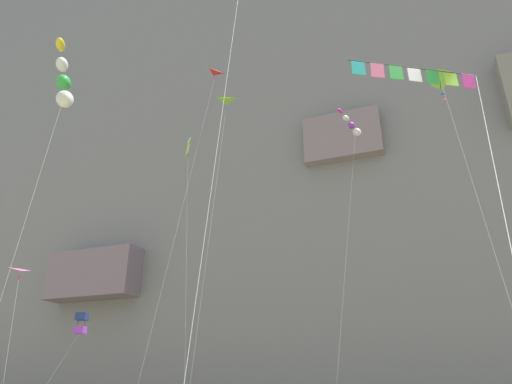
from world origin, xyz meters
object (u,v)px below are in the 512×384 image
at_px(kite_diamond_low_center, 188,151).
at_px(kite_box_high_center, 81,323).
at_px(kite_delta_mid_left, 209,95).
at_px(kite_windsock_near_cliff, 352,126).
at_px(kite_diamond_far_left, 445,92).
at_px(kite_windsock_high_right, 64,84).
at_px(kite_banner_far_right, 423,96).
at_px(kite_delta_front_field, 19,283).
at_px(kite_delta_mid_right, 225,118).

relative_size(kite_diamond_low_center, kite_box_high_center, 2.84).
distance_m(kite_delta_mid_left, kite_windsock_near_cliff, 14.01).
bearing_deg(kite_diamond_far_left, kite_box_high_center, 162.09).
distance_m(kite_windsock_high_right, kite_box_high_center, 21.84).
relative_size(kite_delta_mid_left, kite_banner_far_right, 3.06).
bearing_deg(kite_banner_far_right, kite_diamond_far_left, 82.51).
bearing_deg(kite_delta_mid_left, kite_box_high_center, -174.23).
bearing_deg(kite_diamond_far_left, kite_delta_front_field, 177.08).
xyz_separation_m(kite_diamond_low_center, kite_delta_front_field, (-5.57, -11.67, -15.08)).
bearing_deg(kite_diamond_low_center, kite_delta_front_field, -115.52).
height_order(kite_diamond_far_left, kite_diamond_low_center, kite_diamond_low_center).
bearing_deg(kite_diamond_far_left, kite_windsock_near_cliff, 116.24).
distance_m(kite_delta_mid_left, kite_diamond_far_left, 25.10).
xyz_separation_m(kite_windsock_high_right, kite_windsock_near_cliff, (12.57, 19.53, 5.78)).
distance_m(kite_delta_mid_right, kite_windsock_near_cliff, 11.41).
relative_size(kite_delta_mid_right, kite_windsock_high_right, 1.41).
xyz_separation_m(kite_delta_mid_left, kite_delta_mid_right, (1.93, -0.38, -3.28)).
relative_size(kite_windsock_high_right, kite_delta_front_field, 1.78).
height_order(kite_delta_mid_right, kite_windsock_high_right, kite_delta_mid_right).
xyz_separation_m(kite_diamond_far_left, kite_box_high_center, (-29.80, 9.63, -9.02)).
relative_size(kite_diamond_far_left, kite_diamond_low_center, 0.72).
height_order(kite_diamond_low_center, kite_windsock_near_cliff, kite_diamond_low_center).
xyz_separation_m(kite_delta_front_field, kite_banner_far_right, (26.57, -14.43, -1.03)).
bearing_deg(kite_delta_mid_left, kite_windsock_near_cliff, 10.63).
height_order(kite_box_high_center, kite_banner_far_right, kite_banner_far_right).
xyz_separation_m(kite_windsock_high_right, kite_delta_front_field, (-9.25, 7.87, -8.51)).
distance_m(kite_diamond_low_center, kite_windsock_near_cliff, 16.27).
xyz_separation_m(kite_box_high_center, kite_delta_front_field, (1.51, -8.19, 1.66)).
height_order(kite_box_high_center, kite_delta_front_field, kite_delta_front_field).
bearing_deg(kite_delta_mid_right, kite_banner_far_right, -56.08).
bearing_deg(kite_diamond_low_center, kite_box_high_center, -153.81).
bearing_deg(kite_windsock_near_cliff, kite_box_high_center, -171.54).
height_order(kite_delta_mid_left, kite_delta_mid_right, kite_delta_mid_left).
relative_size(kite_diamond_far_left, kite_banner_far_right, 1.87).
xyz_separation_m(kite_delta_mid_right, kite_windsock_near_cliff, (10.92, 2.79, -1.75)).
height_order(kite_delta_mid_left, kite_windsock_near_cliff, kite_delta_mid_left).
relative_size(kite_windsock_high_right, kite_banner_far_right, 1.88).
bearing_deg(kite_delta_front_field, kite_diamond_low_center, 64.48).
relative_size(kite_delta_front_field, kite_banner_far_right, 1.06).
height_order(kite_delta_mid_right, kite_box_high_center, kite_delta_mid_right).
height_order(kite_delta_mid_left, kite_diamond_far_left, kite_delta_mid_left).
distance_m(kite_delta_mid_left, kite_diamond_low_center, 5.96).
bearing_deg(kite_delta_mid_right, kite_windsock_near_cliff, 14.34).
height_order(kite_diamond_far_left, kite_delta_front_field, kite_diamond_far_left).
distance_m(kite_diamond_far_left, kite_banner_far_right, 15.55).
height_order(kite_delta_mid_right, kite_delta_front_field, kite_delta_mid_right).
bearing_deg(kite_banner_far_right, kite_windsock_high_right, 159.25).
relative_size(kite_diamond_far_left, kite_delta_mid_right, 0.71).
bearing_deg(kite_box_high_center, kite_banner_far_right, -38.84).
relative_size(kite_diamond_low_center, kite_banner_far_right, 2.61).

